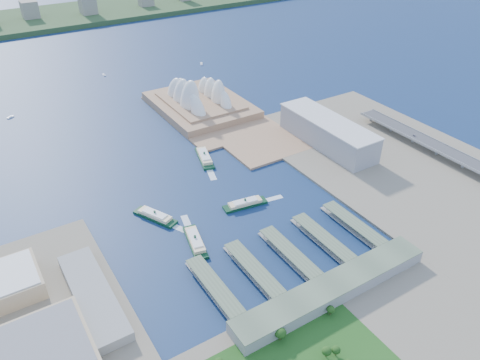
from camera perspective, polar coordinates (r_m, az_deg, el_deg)
ground at (r=506.03m, az=-0.39°, el=-5.16°), size 3000.00×3000.00×0.00m
east_land at (r=617.53m, az=21.51°, el=0.19°), size 240.00×500.00×3.00m
peninsula at (r=745.30m, az=-3.92°, el=8.23°), size 135.00×220.00×3.00m
far_shore at (r=1370.24m, az=-23.62°, el=17.47°), size 2200.00×260.00×12.00m
opera_house at (r=748.48m, az=-4.93°, el=10.84°), size 134.00×180.00×58.00m
toaster_building at (r=650.88m, az=10.62°, el=5.73°), size 45.00×155.00×35.00m
expressway at (r=654.61m, az=25.59°, el=1.84°), size 26.00×340.00×11.85m
ferry_wharves at (r=462.56m, az=6.06°, el=-8.97°), size 184.00×90.00×9.30m
terminal_building at (r=428.54m, az=11.17°, el=-12.92°), size 200.00×28.00×12.00m
far_skyline at (r=1343.79m, az=-23.77°, el=18.68°), size 1900.00×140.00×55.00m
ferry_a at (r=516.76m, az=-10.33°, el=-4.17°), size 35.28×53.23×9.97m
ferry_b at (r=616.09m, az=-4.37°, el=2.98°), size 29.33×58.85×10.79m
ferry_c at (r=477.82m, az=-5.49°, el=-7.24°), size 25.08×55.55×10.18m
ferry_d at (r=527.04m, az=0.63°, el=-2.74°), size 52.36×20.25×9.65m
boat_b at (r=810.49m, az=-26.21°, el=6.92°), size 11.23×8.60×2.91m
boat_c at (r=959.79m, az=-4.72°, el=13.96°), size 9.10×14.00×3.05m
boat_e at (r=933.95m, az=-16.26°, el=12.22°), size 3.81×11.47×2.80m
car_c at (r=684.73m, az=20.49°, el=5.07°), size 1.92×4.72×1.37m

